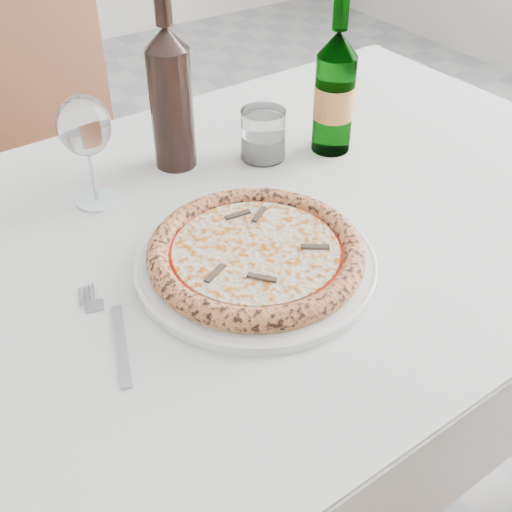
{
  "coord_description": "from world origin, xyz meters",
  "views": [
    {
      "loc": [
        -0.41,
        -0.61,
        1.33
      ],
      "look_at": [
        -0.02,
        -0.02,
        0.78
      ],
      "focal_mm": 45.0,
      "sensor_mm": 36.0,
      "label": 1
    }
  ],
  "objects_px": {
    "wine_glass": "(84,128)",
    "dining_table": "(222,275)",
    "plate": "(256,262)",
    "wine_bottle": "(171,97)",
    "beer_bottle": "(334,93)",
    "tumbler": "(263,138)",
    "chair_far": "(67,140)",
    "pizza": "(256,252)"
  },
  "relations": [
    {
      "from": "chair_far",
      "to": "wine_glass",
      "type": "relative_size",
      "value": 5.11
    },
    {
      "from": "beer_bottle",
      "to": "wine_bottle",
      "type": "bearing_deg",
      "value": 157.69
    },
    {
      "from": "dining_table",
      "to": "wine_glass",
      "type": "relative_size",
      "value": 8.38
    },
    {
      "from": "tumbler",
      "to": "wine_bottle",
      "type": "relative_size",
      "value": 0.3
    },
    {
      "from": "dining_table",
      "to": "tumbler",
      "type": "height_order",
      "value": "tumbler"
    },
    {
      "from": "wine_glass",
      "to": "dining_table",
      "type": "bearing_deg",
      "value": -56.65
    },
    {
      "from": "wine_glass",
      "to": "wine_bottle",
      "type": "relative_size",
      "value": 0.62
    },
    {
      "from": "pizza",
      "to": "tumbler",
      "type": "xyz_separation_m",
      "value": [
        0.18,
        0.26,
        0.01
      ]
    },
    {
      "from": "tumbler",
      "to": "pizza",
      "type": "bearing_deg",
      "value": -125.77
    },
    {
      "from": "dining_table",
      "to": "pizza",
      "type": "height_order",
      "value": "pizza"
    },
    {
      "from": "wine_bottle",
      "to": "wine_glass",
      "type": "bearing_deg",
      "value": -167.6
    },
    {
      "from": "dining_table",
      "to": "tumbler",
      "type": "distance_m",
      "value": 0.27
    },
    {
      "from": "tumbler",
      "to": "wine_glass",
      "type": "bearing_deg",
      "value": 174.62
    },
    {
      "from": "pizza",
      "to": "wine_glass",
      "type": "bearing_deg",
      "value": 113.11
    },
    {
      "from": "tumbler",
      "to": "beer_bottle",
      "type": "relative_size",
      "value": 0.33
    },
    {
      "from": "wine_glass",
      "to": "beer_bottle",
      "type": "xyz_separation_m",
      "value": [
        0.43,
        -0.07,
        -0.02
      ]
    },
    {
      "from": "plate",
      "to": "wine_bottle",
      "type": "bearing_deg",
      "value": 82.37
    },
    {
      "from": "dining_table",
      "to": "wine_glass",
      "type": "distance_m",
      "value": 0.31
    },
    {
      "from": "beer_bottle",
      "to": "dining_table",
      "type": "bearing_deg",
      "value": -159.64
    },
    {
      "from": "dining_table",
      "to": "wine_bottle",
      "type": "height_order",
      "value": "wine_bottle"
    },
    {
      "from": "wine_glass",
      "to": "tumbler",
      "type": "bearing_deg",
      "value": -5.38
    },
    {
      "from": "chair_far",
      "to": "dining_table",
      "type": "bearing_deg",
      "value": -91.81
    },
    {
      "from": "tumbler",
      "to": "dining_table",
      "type": "bearing_deg",
      "value": -139.8
    },
    {
      "from": "plate",
      "to": "chair_far",
      "type": "bearing_deg",
      "value": 88.38
    },
    {
      "from": "pizza",
      "to": "wine_bottle",
      "type": "height_order",
      "value": "wine_bottle"
    },
    {
      "from": "plate",
      "to": "wine_glass",
      "type": "relative_size",
      "value": 1.89
    },
    {
      "from": "beer_bottle",
      "to": "chair_far",
      "type": "bearing_deg",
      "value": 111.02
    },
    {
      "from": "chair_far",
      "to": "tumbler",
      "type": "distance_m",
      "value": 0.75
    },
    {
      "from": "dining_table",
      "to": "chair_far",
      "type": "xyz_separation_m",
      "value": [
        0.03,
        0.84,
        -0.14
      ]
    },
    {
      "from": "chair_far",
      "to": "tumbler",
      "type": "bearing_deg",
      "value": -76.97
    },
    {
      "from": "chair_far",
      "to": "pizza",
      "type": "xyz_separation_m",
      "value": [
        -0.03,
        -0.94,
        0.25
      ]
    },
    {
      "from": "chair_far",
      "to": "wine_bottle",
      "type": "height_order",
      "value": "wine_bottle"
    },
    {
      "from": "plate",
      "to": "wine_glass",
      "type": "distance_m",
      "value": 0.33
    },
    {
      "from": "wine_glass",
      "to": "plate",
      "type": "bearing_deg",
      "value": -66.89
    },
    {
      "from": "plate",
      "to": "tumbler",
      "type": "bearing_deg",
      "value": 54.23
    },
    {
      "from": "wine_glass",
      "to": "beer_bottle",
      "type": "bearing_deg",
      "value": -9.5
    },
    {
      "from": "dining_table",
      "to": "chair_far",
      "type": "relative_size",
      "value": 1.64
    },
    {
      "from": "pizza",
      "to": "tumbler",
      "type": "height_order",
      "value": "tumbler"
    },
    {
      "from": "chair_far",
      "to": "beer_bottle",
      "type": "relative_size",
      "value": 3.41
    },
    {
      "from": "plate",
      "to": "wine_bottle",
      "type": "xyz_separation_m",
      "value": [
        0.04,
        0.32,
        0.12
      ]
    },
    {
      "from": "beer_bottle",
      "to": "wine_bottle",
      "type": "height_order",
      "value": "wine_bottle"
    },
    {
      "from": "wine_glass",
      "to": "tumbler",
      "type": "relative_size",
      "value": 2.05
    }
  ]
}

